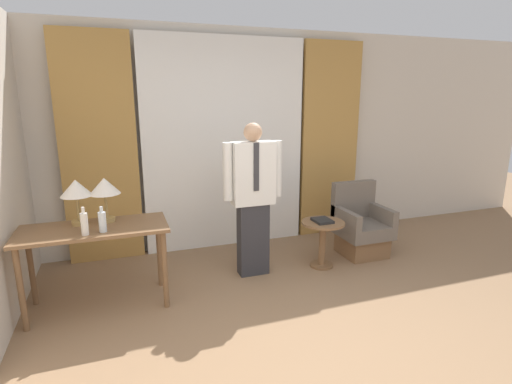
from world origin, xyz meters
TOP-DOWN VIEW (x-y plane):
  - ground_plane at (0.00, 0.00)m, footprint 16.00×16.00m
  - wall_back at (0.00, 2.79)m, footprint 10.00×0.06m
  - curtain_sheer_center at (0.00, 2.66)m, footprint 2.02×0.06m
  - curtain_drape_left at (-1.46, 2.66)m, footprint 0.83×0.06m
  - curtain_drape_right at (1.46, 2.66)m, footprint 0.83×0.06m
  - desk at (-1.53, 1.53)m, footprint 1.27×0.58m
  - table_lamp_left at (-1.65, 1.66)m, footprint 0.27×0.27m
  - table_lamp_right at (-1.41, 1.66)m, footprint 0.27×0.27m
  - bottle_near_edge at (-1.44, 1.37)m, footprint 0.06×0.06m
  - bottle_by_lamp at (-1.58, 1.34)m, footprint 0.06×0.06m
  - person at (0.03, 1.71)m, footprint 0.63×0.21m
  - armchair at (1.45, 1.80)m, footprint 0.57×0.57m
  - side_table at (0.82, 1.62)m, footprint 0.48×0.48m
  - book at (0.81, 1.62)m, footprint 0.19×0.22m

SIDE VIEW (x-z plane):
  - ground_plane at x=0.00m, z-range 0.00..0.00m
  - armchair at x=1.45m, z-range -0.11..0.75m
  - side_table at x=0.82m, z-range 0.10..0.62m
  - book at x=0.81m, z-range 0.53..0.56m
  - desk at x=-1.53m, z-range 0.27..1.03m
  - bottle_near_edge at x=-1.44m, z-range 0.74..0.96m
  - bottle_by_lamp at x=-1.58m, z-range 0.74..0.98m
  - person at x=0.03m, z-range 0.07..1.70m
  - table_lamp_left at x=-1.65m, z-range 0.87..1.28m
  - table_lamp_right at x=-1.41m, z-range 0.87..1.28m
  - curtain_sheer_center at x=0.00m, z-range 0.00..2.58m
  - curtain_drape_left at x=-1.46m, z-range 0.00..2.58m
  - curtain_drape_right at x=1.46m, z-range 0.00..2.58m
  - wall_back at x=0.00m, z-range 0.00..2.70m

